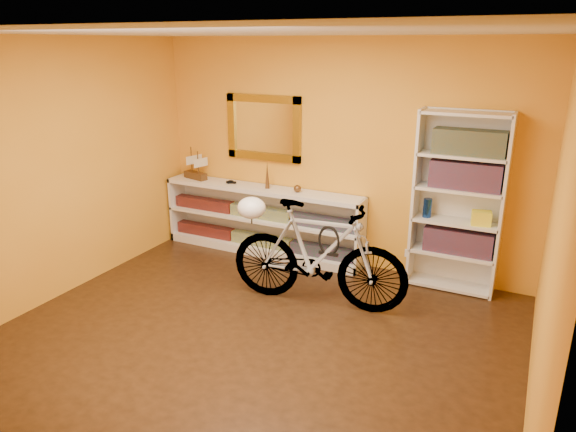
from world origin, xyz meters
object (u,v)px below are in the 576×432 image
at_px(helmet, 251,208).
at_px(bookcase, 458,203).
at_px(console_unit, 262,220).
at_px(bicycle, 318,255).

bearing_deg(helmet, bookcase, 30.22).
bearing_deg(console_unit, bookcase, 0.62).
relative_size(console_unit, bicycle, 1.42).
height_order(bookcase, helmet, bookcase).
xyz_separation_m(bookcase, bicycle, (-1.14, -0.99, -0.41)).
distance_m(bicycle, helmet, 0.81).
relative_size(console_unit, helmet, 8.93).
height_order(console_unit, helmet, helmet).
xyz_separation_m(console_unit, helmet, (0.46, -1.04, 0.52)).
bearing_deg(bookcase, bicycle, -139.12).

